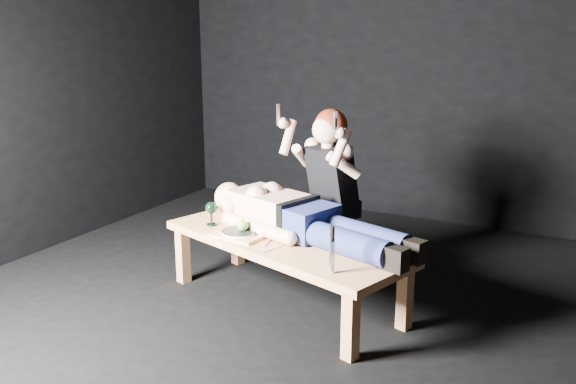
% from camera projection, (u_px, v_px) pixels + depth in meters
% --- Properties ---
extents(ground, '(5.00, 5.00, 0.00)m').
position_uv_depth(ground, '(305.00, 325.00, 3.83)').
color(ground, black).
rests_on(ground, ground).
extents(back_wall, '(5.00, 0.00, 5.00)m').
position_uv_depth(back_wall, '(430.00, 58.00, 5.58)').
color(back_wall, black).
rests_on(back_wall, ground).
extents(table, '(1.82, 1.11, 0.45)m').
position_uv_depth(table, '(284.00, 271.00, 4.08)').
color(table, tan).
rests_on(table, ground).
extents(lying_man, '(1.91, 1.07, 0.28)m').
position_uv_depth(lying_man, '(305.00, 215.00, 4.04)').
color(lying_man, beige).
rests_on(lying_man, table).
extents(kneeling_woman, '(0.91, 0.96, 1.28)m').
position_uv_depth(kneeling_woman, '(339.00, 192.00, 4.41)').
color(kneeling_woman, black).
rests_on(kneeling_woman, ground).
extents(serving_tray, '(0.36, 0.27, 0.02)m').
position_uv_depth(serving_tray, '(239.00, 235.00, 4.06)').
color(serving_tray, tan).
rests_on(serving_tray, table).
extents(plate, '(0.24, 0.24, 0.02)m').
position_uv_depth(plate, '(239.00, 232.00, 4.06)').
color(plate, white).
rests_on(plate, serving_tray).
extents(apple, '(0.07, 0.07, 0.07)m').
position_uv_depth(apple, '(243.00, 226.00, 4.05)').
color(apple, '#60AD36').
rests_on(apple, plate).
extents(goblet, '(0.10, 0.10, 0.17)m').
position_uv_depth(goblet, '(211.00, 214.00, 4.27)').
color(goblet, black).
rests_on(goblet, table).
extents(fork_flat, '(0.06, 0.18, 0.01)m').
position_uv_depth(fork_flat, '(220.00, 232.00, 4.15)').
color(fork_flat, '#B2B2B7').
rests_on(fork_flat, table).
extents(knife_flat, '(0.08, 0.18, 0.01)m').
position_uv_depth(knife_flat, '(273.00, 248.00, 3.84)').
color(knife_flat, '#B2B2B7').
rests_on(knife_flat, table).
extents(spoon_flat, '(0.05, 0.18, 0.01)m').
position_uv_depth(spoon_flat, '(268.00, 242.00, 3.96)').
color(spoon_flat, '#B2B2B7').
rests_on(spoon_flat, table).
extents(carving_knife, '(0.05, 0.05, 0.27)m').
position_uv_depth(carving_knife, '(332.00, 250.00, 3.42)').
color(carving_knife, '#B2B2B7').
rests_on(carving_knife, table).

